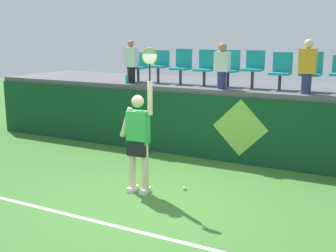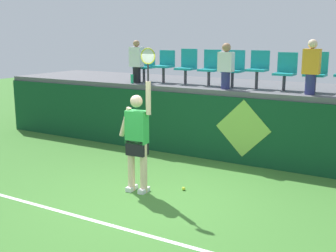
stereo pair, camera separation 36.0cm
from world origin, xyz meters
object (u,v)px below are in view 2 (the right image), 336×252
object	(u,v)px
stadium_chair_2	(187,65)
spectator_0	(311,66)
tennis_ball	(184,189)
stadium_chair_3	(210,66)
stadium_chair_5	(258,67)
stadium_chair_7	(316,71)
stadium_chair_4	(234,67)
tennis_player	(137,138)
spectator_1	(137,61)
stadium_chair_0	(145,65)
water_bottle	(132,79)
stadium_chair_6	(286,70)
stadium_chair_1	(165,64)
spectator_2	(226,65)

from	to	relation	value
stadium_chair_2	spectator_0	world-z (taller)	spectator_0
tennis_ball	stadium_chair_3	bearing A→B (deg)	106.84
tennis_ball	stadium_chair_2	world-z (taller)	stadium_chair_2
stadium_chair_5	stadium_chair_7	distance (m)	1.28
tennis_ball	stadium_chair_4	world-z (taller)	stadium_chair_4
tennis_player	spectator_1	bearing A→B (deg)	124.71
tennis_player	stadium_chair_4	bearing A→B (deg)	83.09
stadium_chair_7	stadium_chair_0	bearing A→B (deg)	-179.86
water_bottle	spectator_0	bearing A→B (deg)	1.81
tennis_player	stadium_chair_6	bearing A→B (deg)	64.42
tennis_ball	stadium_chair_3	size ratio (longest dim) A/B	0.08
water_bottle	spectator_0	world-z (taller)	spectator_0
tennis_player	stadium_chair_0	distance (m)	4.13
stadium_chair_1	spectator_1	bearing A→B (deg)	-146.35
stadium_chair_3	spectator_2	distance (m)	0.78
water_bottle	stadium_chair_4	distance (m)	2.61
stadium_chair_4	stadium_chair_3	bearing A→B (deg)	-179.98
stadium_chair_6	stadium_chair_4	bearing A→B (deg)	179.93
stadium_chair_5	stadium_chair_7	xyz separation A→B (m)	(1.28, 0.01, -0.03)
tennis_ball	tennis_player	bearing A→B (deg)	-145.62
stadium_chair_2	stadium_chair_0	bearing A→B (deg)	-179.50
stadium_chair_1	stadium_chair_6	bearing A→B (deg)	0.15
spectator_1	spectator_2	bearing A→B (deg)	-1.50
stadium_chair_6	spectator_0	distance (m)	0.81
spectator_0	spectator_2	xyz separation A→B (m)	(-1.87, -0.01, -0.05)
stadium_chair_1	spectator_0	world-z (taller)	spectator_0
spectator_2	stadium_chair_4	bearing A→B (deg)	90.00
stadium_chair_1	stadium_chair_7	bearing A→B (deg)	0.15
tennis_ball	spectator_1	bearing A→B (deg)	137.62
stadium_chair_2	spectator_0	distance (m)	3.17
water_bottle	stadium_chair_7	size ratio (longest dim) A/B	0.26
stadium_chair_3	stadium_chair_7	bearing A→B (deg)	0.01
spectator_2	spectator_0	bearing A→B (deg)	0.36
stadium_chair_0	stadium_chair_7	distance (m)	4.37
stadium_chair_3	water_bottle	bearing A→B (deg)	-162.37
stadium_chair_4	stadium_chair_5	bearing A→B (deg)	-0.57
stadium_chair_2	stadium_chair_7	bearing A→B (deg)	0.00
stadium_chair_4	stadium_chair_6	xyz separation A→B (m)	(1.22, -0.00, -0.02)
tennis_ball	stadium_chair_7	distance (m)	3.92
water_bottle	spectator_1	size ratio (longest dim) A/B	0.21
stadium_chair_7	spectator_1	xyz separation A→B (m)	(-4.37, -0.41, 0.09)
stadium_chair_5	stadium_chair_2	bearing A→B (deg)	179.82
stadium_chair_0	stadium_chair_2	xyz separation A→B (m)	(1.24, 0.01, 0.05)
tennis_player	spectator_0	distance (m)	3.92
stadium_chair_1	stadium_chair_2	distance (m)	0.64
stadium_chair_2	stadium_chair_6	bearing A→B (deg)	-0.03
stadium_chair_3	spectator_0	size ratio (longest dim) A/B	0.76
tennis_player	stadium_chair_2	size ratio (longest dim) A/B	3.00
stadium_chair_6	stadium_chair_1	bearing A→B (deg)	-179.85
stadium_chair_5	spectator_1	world-z (taller)	spectator_1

